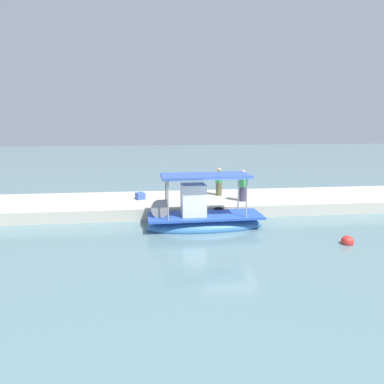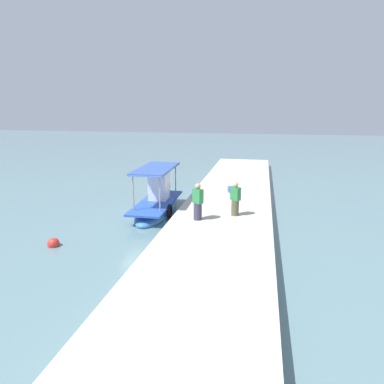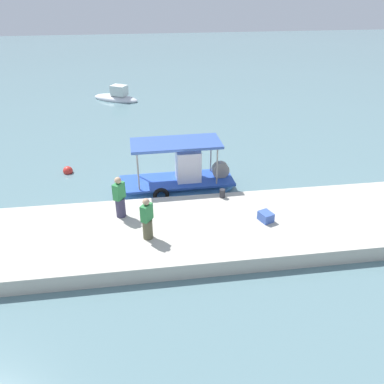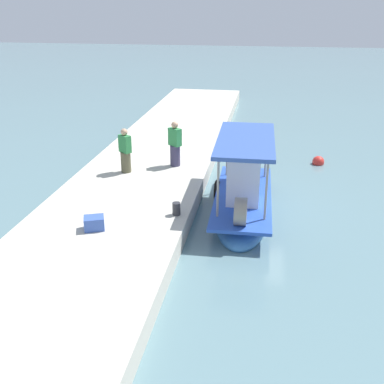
# 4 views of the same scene
# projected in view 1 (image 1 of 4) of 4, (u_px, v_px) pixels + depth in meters

# --- Properties ---
(ground_plane) EXTENTS (120.00, 120.00, 0.00)m
(ground_plane) POSITION_uv_depth(u_px,v_px,m) (227.00, 229.00, 16.29)
(ground_plane) COLOR slate
(dock_quay) EXTENTS (36.00, 4.70, 0.61)m
(dock_quay) POSITION_uv_depth(u_px,v_px,m) (212.00, 203.00, 20.27)
(dock_quay) COLOR beige
(dock_quay) RESTS_ON ground_plane
(main_fishing_boat) EXTENTS (5.56, 2.01, 2.89)m
(main_fishing_boat) POSITION_uv_depth(u_px,v_px,m) (203.00, 218.00, 16.36)
(main_fishing_boat) COLOR #3A75B8
(main_fishing_boat) RESTS_ON ground_plane
(fisherman_near_bollard) EXTENTS (0.54, 0.55, 1.73)m
(fisherman_near_bollard) POSITION_uv_depth(u_px,v_px,m) (243.00, 187.00, 19.19)
(fisherman_near_bollard) COLOR #3B3753
(fisherman_near_bollard) RESTS_ON dock_quay
(fisherman_by_crate) EXTENTS (0.51, 0.53, 1.65)m
(fisherman_by_crate) POSITION_uv_depth(u_px,v_px,m) (219.00, 183.00, 20.69)
(fisherman_by_crate) COLOR brown
(fisherman_by_crate) RESTS_ON dock_quay
(mooring_bollard) EXTENTS (0.24, 0.24, 0.38)m
(mooring_bollard) POSITION_uv_depth(u_px,v_px,m) (165.00, 203.00, 17.91)
(mooring_bollard) COLOR #2D2D33
(mooring_bollard) RESTS_ON dock_quay
(cargo_crate) EXTENTS (0.61, 0.67, 0.37)m
(cargo_crate) POSITION_uv_depth(u_px,v_px,m) (140.00, 196.00, 19.77)
(cargo_crate) COLOR #3C5CB1
(cargo_crate) RESTS_ON dock_quay
(marker_buoy) EXTENTS (0.50, 0.50, 0.50)m
(marker_buoy) POSITION_uv_depth(u_px,v_px,m) (347.00, 242.00, 14.28)
(marker_buoy) COLOR red
(marker_buoy) RESTS_ON ground_plane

